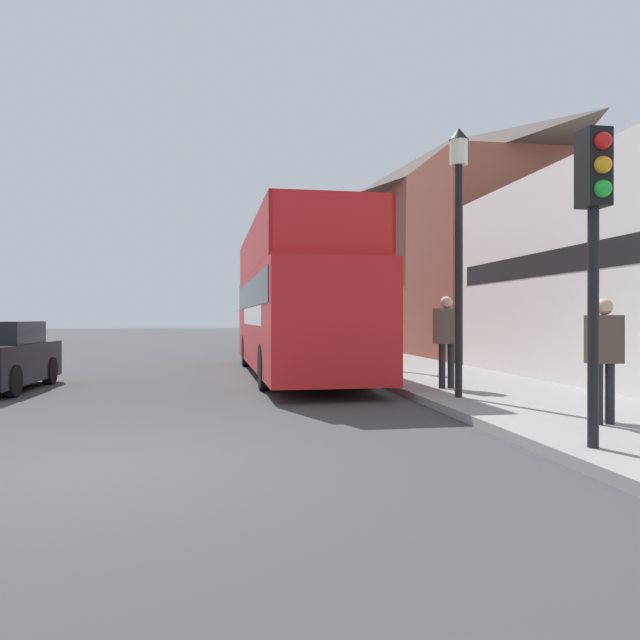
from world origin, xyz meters
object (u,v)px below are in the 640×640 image
at_px(lamp_post_second, 361,252).
at_px(traffic_signal, 595,214).
at_px(lamp_post_nearest, 459,212).
at_px(lamp_post_third, 319,271).
at_px(tour_bus, 294,311).
at_px(pedestrian_third, 446,333).
at_px(pedestrian_second, 604,348).
at_px(parked_car_ahead_of_bus, 282,340).

bearing_deg(lamp_post_second, traffic_signal, -90.12).
bearing_deg(lamp_post_nearest, lamp_post_second, 91.19).
bearing_deg(traffic_signal, lamp_post_third, 90.30).
distance_m(tour_bus, pedestrian_third, 5.50).
relative_size(pedestrian_second, lamp_post_third, 0.35).
xyz_separation_m(tour_bus, pedestrian_second, (3.10, -9.27, -0.61)).
distance_m(parked_car_ahead_of_bus, traffic_signal, 19.48).
relative_size(parked_car_ahead_of_bus, lamp_post_second, 0.82).
bearing_deg(parked_car_ahead_of_bus, pedestrian_third, -78.13).
xyz_separation_m(pedestrian_second, traffic_signal, (-1.03, -1.39, 1.54)).
bearing_deg(pedestrian_second, pedestrian_third, 97.27).
bearing_deg(lamp_post_third, lamp_post_nearest, -88.92).
relative_size(pedestrian_third, lamp_post_nearest, 0.39).
height_order(lamp_post_second, lamp_post_third, lamp_post_second).
bearing_deg(pedestrian_third, lamp_post_nearest, -101.92).
bearing_deg(pedestrian_third, lamp_post_third, 92.50).
bearing_deg(traffic_signal, lamp_post_nearest, 87.72).
height_order(tour_bus, lamp_post_second, lamp_post_second).
xyz_separation_m(pedestrian_second, lamp_post_nearest, (-0.86, 3.01, 2.31)).
xyz_separation_m(lamp_post_second, lamp_post_third, (-0.12, 7.24, -0.02)).
bearing_deg(traffic_signal, parked_car_ahead_of_bus, 94.74).
height_order(parked_car_ahead_of_bus, lamp_post_second, lamp_post_second).
bearing_deg(lamp_post_third, pedestrian_second, -86.29).
distance_m(tour_bus, traffic_signal, 10.90).
bearing_deg(lamp_post_second, lamp_post_nearest, -88.81).
xyz_separation_m(pedestrian_second, lamp_post_second, (-1.01, 10.25, 2.34)).
bearing_deg(traffic_signal, lamp_post_second, 89.88).
relative_size(traffic_signal, lamp_post_second, 0.71).
bearing_deg(parked_car_ahead_of_bus, pedestrian_second, -78.49).
bearing_deg(lamp_post_second, parked_car_ahead_of_bus, 101.99).
xyz_separation_m(traffic_signal, lamp_post_nearest, (0.18, 4.40, 0.77)).
distance_m(parked_car_ahead_of_bus, lamp_post_second, 8.33).
distance_m(tour_bus, lamp_post_third, 8.63).
relative_size(pedestrian_third, traffic_signal, 0.53).
xyz_separation_m(pedestrian_third, traffic_signal, (-0.47, -5.81, 1.44)).
distance_m(traffic_signal, lamp_post_nearest, 4.47).
bearing_deg(lamp_post_nearest, tour_bus, 109.73).
relative_size(lamp_post_second, lamp_post_third, 1.01).
height_order(traffic_signal, lamp_post_nearest, lamp_post_nearest).
bearing_deg(lamp_post_third, pedestrian_third, -87.50).
height_order(tour_bus, pedestrian_third, tour_bus).
bearing_deg(traffic_signal, tour_bus, 100.98).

